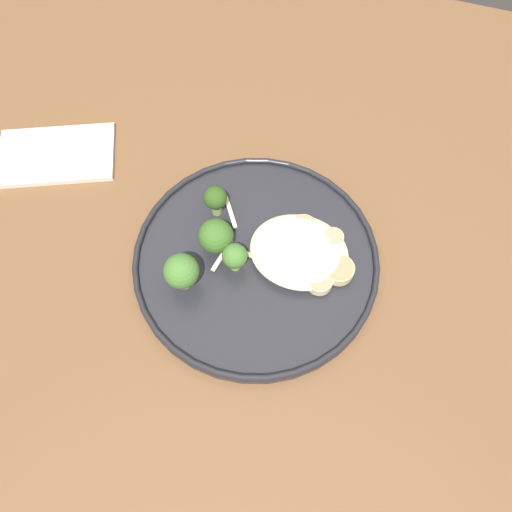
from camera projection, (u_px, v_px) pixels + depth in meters
The scene contains 19 objects.
ground at pixel (241, 380), 1.34m from camera, with size 6.00×6.00×0.00m, color #2D2B28.
wooden_dining_table at pixel (230, 259), 0.75m from camera, with size 1.40×1.00×0.74m.
dinner_plate at pixel (256, 260), 0.65m from camera, with size 0.29×0.29×0.02m.
noodle_bed at pixel (299, 251), 0.64m from camera, with size 0.12×0.10×0.02m.
seared_scallop_tiny_bay at pixel (276, 250), 0.64m from camera, with size 0.03×0.03×0.01m.
seared_scallop_half_hidden at pixel (333, 239), 0.65m from camera, with size 0.02×0.02×0.02m.
seared_scallop_tilted_round at pixel (299, 253), 0.64m from camera, with size 0.03×0.03×0.01m.
seared_scallop_large_seared at pixel (292, 270), 0.63m from camera, with size 0.04×0.04×0.01m.
seared_scallop_left_edge at pixel (320, 282), 0.62m from camera, with size 0.03×0.03×0.01m.
seared_scallop_right_edge at pixel (339, 270), 0.63m from camera, with size 0.03×0.03×0.02m.
seared_scallop_front_small at pixel (303, 229), 0.66m from camera, with size 0.03×0.03×0.01m.
broccoli_floret_beside_noodles at pixel (182, 272), 0.60m from camera, with size 0.04×0.04×0.06m.
broccoli_floret_front_edge at pixel (215, 199), 0.65m from camera, with size 0.03×0.03×0.05m.
broccoli_floret_small_sprig at pixel (213, 235), 0.63m from camera, with size 0.04×0.04×0.05m.
broccoli_floret_rear_charred at pixel (235, 257), 0.62m from camera, with size 0.03×0.03×0.04m.
onion_sliver_curled_piece at pixel (230, 212), 0.67m from camera, with size 0.05×0.01×0.00m, color silver.
onion_sliver_pale_crescent at pixel (222, 256), 0.65m from camera, with size 0.04×0.01×0.00m, color silver.
onion_sliver_long_sliver at pixel (243, 252), 0.65m from camera, with size 0.06×0.01×0.00m, color silver.
folded_napkin at pixel (57, 155), 0.73m from camera, with size 0.15×0.09×0.01m, color silver.
Camera 1 is at (-0.13, 0.31, 1.33)m, focal length 38.69 mm.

